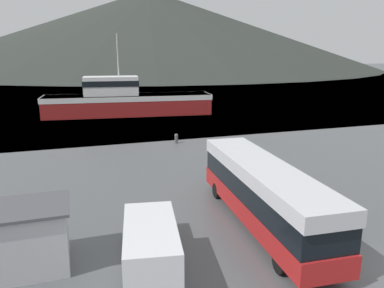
% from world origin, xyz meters
% --- Properties ---
extents(water_surface, '(240.00, 240.00, 0.00)m').
position_xyz_m(water_surface, '(0.00, 144.67, 0.00)').
color(water_surface, '#3D5160').
rests_on(water_surface, ground).
extents(hill_backdrop, '(228.36, 228.36, 39.11)m').
position_xyz_m(hill_backdrop, '(31.78, 193.54, 19.55)').
color(hill_backdrop, '#2D332D').
rests_on(hill_backdrop, ground).
extents(tour_bus, '(3.23, 11.80, 3.20)m').
position_xyz_m(tour_bus, '(-2.83, 5.44, 1.80)').
color(tour_bus, red).
rests_on(tour_bus, ground).
extents(delivery_van, '(3.01, 6.63, 2.26)m').
position_xyz_m(delivery_van, '(-9.01, 3.23, 1.21)').
color(delivery_van, silver).
rests_on(delivery_van, ground).
extents(fishing_boat, '(22.90, 7.23, 10.83)m').
position_xyz_m(fishing_boat, '(-4.34, 41.29, 2.03)').
color(fishing_boat, maroon).
rests_on(fishing_boat, water_surface).
extents(storage_bin, '(1.35, 1.21, 1.29)m').
position_xyz_m(storage_bin, '(0.74, 8.18, 0.66)').
color(storage_bin, green).
rests_on(storage_bin, ground).
extents(dock_kiosk, '(3.43, 2.77, 2.69)m').
position_xyz_m(dock_kiosk, '(-13.67, 4.95, 1.36)').
color(dock_kiosk, '#B2B2B7').
rests_on(dock_kiosk, ground).
extents(mooring_bollard, '(0.36, 0.36, 0.92)m').
position_xyz_m(mooring_bollard, '(-2.19, 23.49, 0.50)').
color(mooring_bollard, '#4C4C51').
rests_on(mooring_bollard, ground).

